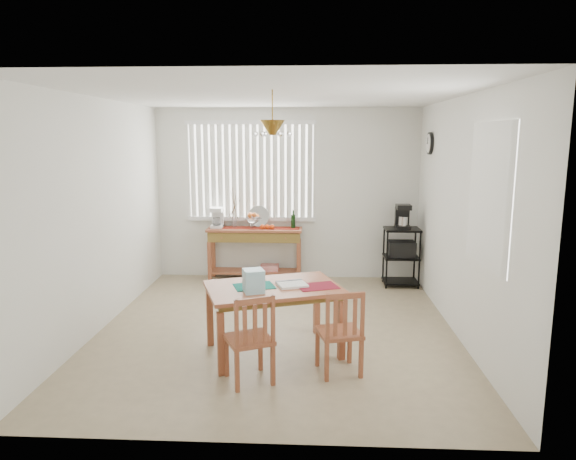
# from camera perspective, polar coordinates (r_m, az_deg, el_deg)

# --- Properties ---
(ground) EXTENTS (4.00, 4.50, 0.01)m
(ground) POSITION_cam_1_polar(r_m,az_deg,el_deg) (5.99, -1.24, -10.91)
(ground) COLOR tan
(room_shell) EXTENTS (4.20, 4.70, 2.70)m
(room_shell) POSITION_cam_1_polar(r_m,az_deg,el_deg) (5.62, -1.27, 5.48)
(room_shell) COLOR white
(room_shell) RESTS_ON ground
(sideboard) EXTENTS (1.43, 0.40, 0.81)m
(sideboard) POSITION_cam_1_polar(r_m,az_deg,el_deg) (7.81, -3.64, -1.25)
(sideboard) COLOR #A05536
(sideboard) RESTS_ON ground
(sideboard_items) EXTENTS (1.36, 0.34, 0.62)m
(sideboard_items) POSITION_cam_1_polar(r_m,az_deg,el_deg) (7.80, -5.43, 1.13)
(sideboard_items) COLOR maroon
(sideboard_items) RESTS_ON sideboard
(wire_cart) EXTENTS (0.50, 0.40, 0.86)m
(wire_cart) POSITION_cam_1_polar(r_m,az_deg,el_deg) (7.70, 12.48, -2.32)
(wire_cart) COLOR black
(wire_cart) RESTS_ON ground
(cart_items) EXTENTS (0.20, 0.24, 0.35)m
(cart_items) POSITION_cam_1_polar(r_m,az_deg,el_deg) (7.62, 12.61, 1.40)
(cart_items) COLOR black
(cart_items) RESTS_ON wire_cart
(dining_table) EXTENTS (1.50, 1.22, 0.70)m
(dining_table) POSITION_cam_1_polar(r_m,az_deg,el_deg) (5.18, -1.64, -7.10)
(dining_table) COLOR #A05536
(dining_table) RESTS_ON ground
(table_items) EXTENTS (1.09, 0.53, 0.22)m
(table_items) POSITION_cam_1_polar(r_m,az_deg,el_deg) (5.00, -2.73, -5.80)
(table_items) COLOR #15786A
(table_items) RESTS_ON dining_table
(chair_left) EXTENTS (0.51, 0.51, 0.83)m
(chair_left) POSITION_cam_1_polar(r_m,az_deg,el_deg) (4.63, -4.21, -12.02)
(chair_left) COLOR #A05536
(chair_left) RESTS_ON ground
(chair_right) EXTENTS (0.46, 0.46, 0.82)m
(chair_right) POSITION_cam_1_polar(r_m,az_deg,el_deg) (4.81, 5.83, -11.26)
(chair_right) COLOR #A05536
(chair_right) RESTS_ON ground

